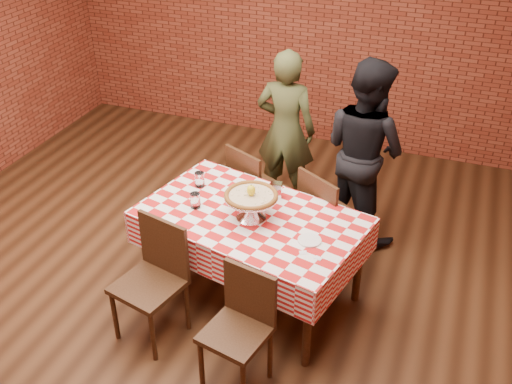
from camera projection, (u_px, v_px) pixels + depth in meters
ground at (187, 289)px, 4.83m from camera, size 6.00×6.00×0.00m
back_wall at (301, 15)px, 6.45m from camera, size 5.50×0.00×5.50m
table at (251, 256)px, 4.58m from camera, size 1.78×1.30×0.75m
tablecloth at (251, 231)px, 4.45m from camera, size 1.82×1.34×0.28m
pizza_stand at (251, 207)px, 4.32m from camera, size 0.50×0.50×0.18m
pizza at (251, 196)px, 4.27m from camera, size 0.49×0.49×0.03m
lemon at (251, 190)px, 4.24m from camera, size 0.08×0.08×0.08m
water_glass_left at (195, 200)px, 4.44m from camera, size 0.09×0.09×0.12m
water_glass_right at (200, 179)px, 4.71m from camera, size 0.09×0.09×0.12m
side_plate at (310, 240)px, 4.11m from camera, size 0.20×0.20×0.01m
sweetener_packet_a at (303, 252)px, 4.00m from camera, size 0.06×0.05×0.00m
sweetener_packet_b at (318, 258)px, 3.95m from camera, size 0.06×0.05×0.00m
condiment_caddy at (276, 190)px, 4.57m from camera, size 0.10×0.09×0.12m
chair_near_left at (148, 286)px, 4.17m from camera, size 0.52×0.52×0.91m
chair_near_right at (236, 336)px, 3.79m from camera, size 0.46×0.46×0.86m
chair_far_left at (259, 190)px, 5.28m from camera, size 0.55×0.55×0.89m
chair_far_right at (332, 218)px, 4.89m from camera, size 0.59×0.59×0.91m
diner_olive at (286, 130)px, 5.56m from camera, size 0.57×0.38×1.56m
diner_black at (364, 150)px, 5.11m from camera, size 1.01×0.96×1.65m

